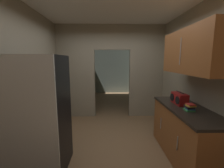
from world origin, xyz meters
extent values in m
plane|color=brown|center=(0.00, 0.00, 0.00)|extent=(20.00, 20.00, 0.00)
cube|color=silver|center=(0.00, 0.52, 2.74)|extent=(3.53, 7.45, 0.06)
cube|color=gray|center=(-1.02, 1.72, 1.36)|extent=(1.09, 0.12, 2.71)
cube|color=gray|center=(1.06, 1.72, 1.36)|extent=(1.00, 0.12, 2.71)
cube|color=gray|center=(0.04, 1.72, 2.36)|extent=(1.04, 0.12, 0.71)
cube|color=gray|center=(0.00, 5.19, 1.36)|extent=(3.13, 0.10, 2.71)
cube|color=gray|center=(-1.51, 3.46, 1.36)|extent=(0.10, 3.47, 2.71)
cube|color=gray|center=(1.51, 3.46, 1.36)|extent=(0.10, 3.47, 2.71)
cube|color=gray|center=(-1.61, -0.39, 1.36)|extent=(0.10, 4.22, 2.71)
cube|color=gray|center=(1.61, -0.39, 1.36)|extent=(0.10, 4.22, 2.71)
cube|color=black|center=(-1.15, -0.55, 0.89)|extent=(0.84, 0.69, 1.78)
cube|color=#B7BABC|center=(-1.15, -0.92, 0.89)|extent=(0.84, 0.03, 1.78)
cube|color=brown|center=(1.25, -0.36, 0.44)|extent=(0.58, 1.62, 0.87)
cube|color=black|center=(1.25, -0.36, 0.89)|extent=(0.62, 1.62, 0.04)
cylinder|color=#B7BABC|center=(0.95, -0.72, 0.48)|extent=(0.01, 0.01, 0.22)
cylinder|color=#B7BABC|center=(0.95, -0.01, 0.48)|extent=(0.01, 0.01, 0.22)
cube|color=brown|center=(1.25, -0.36, 1.84)|extent=(0.34, 1.46, 0.71)
cylinder|color=#B7BABC|center=(1.07, -0.36, 1.84)|extent=(0.01, 0.01, 0.42)
cube|color=maroon|center=(1.22, -0.14, 1.01)|extent=(0.17, 0.37, 0.20)
cylinder|color=#262626|center=(1.22, -0.14, 1.13)|extent=(0.02, 0.26, 0.02)
cylinder|color=black|center=(1.13, -0.25, 1.01)|extent=(0.01, 0.14, 0.14)
cylinder|color=black|center=(1.13, -0.03, 1.01)|extent=(0.01, 0.14, 0.14)
cube|color=#388C47|center=(1.21, -0.51, 0.92)|extent=(0.14, 0.16, 0.02)
cube|color=#2D609E|center=(1.22, -0.51, 0.95)|extent=(0.14, 0.14, 0.03)
cube|color=black|center=(1.21, -0.51, 0.97)|extent=(0.12, 0.16, 0.03)
cube|color=gold|center=(1.22, -0.52, 1.00)|extent=(0.13, 0.13, 0.02)
cube|color=red|center=(1.22, -0.52, 1.02)|extent=(0.10, 0.13, 0.02)
camera|label=1|loc=(-0.08, -2.77, 1.70)|focal=24.15mm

